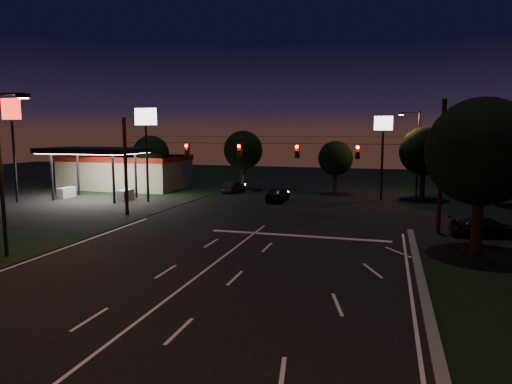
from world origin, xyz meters
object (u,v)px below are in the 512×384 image
(car_oncoming_a, at_px, (278,194))
(car_oncoming_b, at_px, (233,187))
(utility_pole_right, at_px, (438,233))
(tree_right_near, at_px, (481,153))
(car_cross, at_px, (487,227))

(car_oncoming_a, relative_size, car_oncoming_b, 1.12)
(utility_pole_right, height_order, tree_right_near, tree_right_near)
(car_cross, bearing_deg, car_oncoming_a, 45.12)
(car_oncoming_b, bearing_deg, tree_right_near, 141.83)
(utility_pole_right, relative_size, car_oncoming_b, 2.34)
(utility_pole_right, distance_m, tree_right_near, 7.61)
(car_oncoming_a, height_order, car_oncoming_b, car_oncoming_a)
(car_oncoming_b, distance_m, car_cross, 28.36)
(utility_pole_right, height_order, car_oncoming_b, utility_pole_right)
(tree_right_near, height_order, car_cross, tree_right_near)
(tree_right_near, bearing_deg, car_oncoming_a, 134.38)
(car_oncoming_b, bearing_deg, utility_pole_right, 147.27)
(tree_right_near, xyz_separation_m, car_cross, (1.41, 4.37, -5.01))
(car_oncoming_b, bearing_deg, car_cross, 150.20)
(tree_right_near, distance_m, car_oncoming_b, 30.47)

